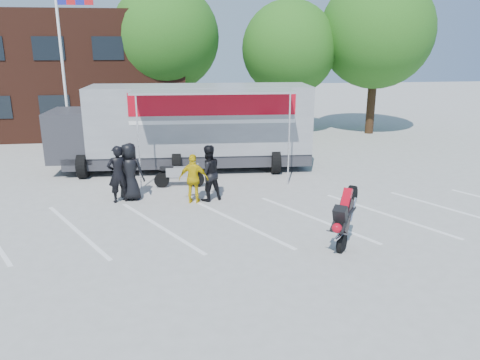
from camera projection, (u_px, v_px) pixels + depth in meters
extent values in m
plane|color=#A6A6A1|center=(236.00, 235.00, 13.34)|extent=(100.00, 100.00, 0.00)
cube|color=white|center=(232.00, 222.00, 14.29)|extent=(18.09, 13.33, 0.01)
cube|color=#452016|center=(34.00, 73.00, 28.16)|extent=(18.00, 8.00, 7.00)
cylinder|color=white|center=(63.00, 73.00, 20.87)|extent=(0.12, 0.12, 8.00)
cylinder|color=#382314|center=(169.00, 107.00, 27.83)|extent=(0.50, 0.50, 3.24)
sphere|color=#245314|center=(166.00, 37.00, 26.71)|extent=(6.12, 6.12, 6.12)
cylinder|color=#382314|center=(287.00, 110.00, 27.84)|extent=(0.50, 0.50, 2.88)
sphere|color=#245314|center=(289.00, 48.00, 26.85)|extent=(5.44, 5.44, 5.44)
cylinder|color=#382314|center=(371.00, 105.00, 27.94)|extent=(0.50, 0.50, 3.42)
sphere|color=#245314|center=(377.00, 32.00, 26.76)|extent=(6.46, 6.46, 6.46)
imported|color=black|center=(130.00, 172.00, 16.15)|extent=(1.13, 0.90, 2.01)
imported|color=black|center=(118.00, 174.00, 15.90)|extent=(0.84, 0.70, 1.98)
imported|color=black|center=(208.00, 173.00, 16.08)|extent=(1.15, 1.03, 1.96)
imported|color=#DCB90B|center=(194.00, 179.00, 15.85)|extent=(1.06, 0.60, 1.70)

